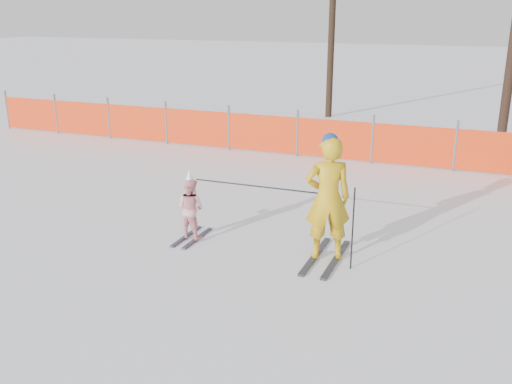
% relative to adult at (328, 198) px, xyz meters
% --- Properties ---
extents(ground, '(120.00, 120.00, 0.00)m').
position_rel_adult_xyz_m(ground, '(-1.15, -0.59, -1.01)').
color(ground, white).
rests_on(ground, ground).
extents(adult, '(0.83, 1.52, 2.03)m').
position_rel_adult_xyz_m(adult, '(0.00, 0.00, 0.00)').
color(adult, black).
rests_on(adult, ground).
extents(child, '(0.56, 1.00, 1.22)m').
position_rel_adult_xyz_m(child, '(-2.37, -0.03, -0.46)').
color(child, black).
rests_on(child, ground).
extents(ski_poles, '(2.71, 0.22, 1.29)m').
position_rel_adult_xyz_m(ski_poles, '(-0.56, -0.09, -0.10)').
color(ski_poles, black).
rests_on(ski_poles, ground).
extents(safety_fence, '(15.90, 0.06, 1.25)m').
position_rel_adult_xyz_m(safety_fence, '(-4.62, 6.14, -0.46)').
color(safety_fence, '#595960').
rests_on(safety_fence, ground).
extents(tree_trunks, '(9.58, 3.25, 5.87)m').
position_rel_adult_xyz_m(tree_trunks, '(2.37, 10.45, 1.73)').
color(tree_trunks, black).
rests_on(tree_trunks, ground).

